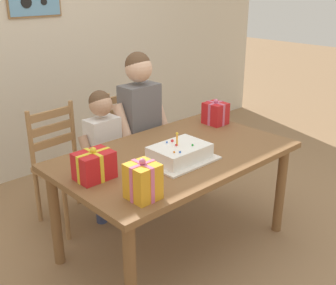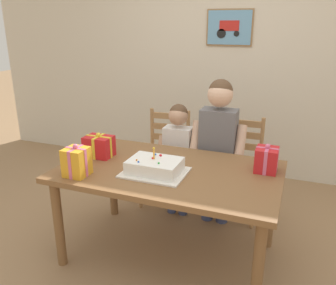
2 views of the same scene
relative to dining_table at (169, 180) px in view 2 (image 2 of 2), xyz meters
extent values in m
plane|color=#997551|center=(0.00, 0.00, -0.64)|extent=(20.00, 20.00, 0.00)
cube|color=beige|center=(0.00, 1.88, 0.66)|extent=(6.40, 0.08, 2.60)
cube|color=olive|center=(0.01, 1.83, 1.05)|extent=(0.51, 0.02, 0.39)
cube|color=#669EC6|center=(0.01, 1.82, 1.05)|extent=(0.48, 0.01, 0.36)
cube|color=red|center=(0.01, 1.81, 1.07)|extent=(0.22, 0.01, 0.11)
cylinder|color=black|center=(-0.07, 1.81, 0.98)|extent=(0.10, 0.01, 0.10)
cylinder|color=black|center=(0.09, 1.81, 0.98)|extent=(0.06, 0.01, 0.06)
cube|color=brown|center=(0.00, 0.00, 0.07)|extent=(1.59, 0.95, 0.04)
cylinder|color=brown|center=(-0.71, -0.40, -0.30)|extent=(0.07, 0.07, 0.69)
cylinder|color=brown|center=(0.71, -0.40, -0.30)|extent=(0.07, 0.07, 0.69)
cylinder|color=brown|center=(-0.71, 0.40, -0.30)|extent=(0.07, 0.07, 0.69)
cylinder|color=brown|center=(0.71, 0.40, -0.30)|extent=(0.07, 0.07, 0.69)
cube|color=white|center=(-0.07, -0.11, 0.09)|extent=(0.44, 0.34, 0.01)
cube|color=white|center=(-0.07, -0.11, 0.14)|extent=(0.36, 0.26, 0.09)
cylinder|color=orange|center=(-0.08, -0.09, 0.22)|extent=(0.01, 0.01, 0.07)
sphere|color=yellow|center=(-0.08, -0.09, 0.27)|extent=(0.02, 0.02, 0.02)
sphere|color=orange|center=(-0.18, -0.17, 0.19)|extent=(0.01, 0.01, 0.01)
sphere|color=blue|center=(-0.10, -0.02, 0.19)|extent=(0.01, 0.01, 0.01)
sphere|color=blue|center=(-0.15, -0.19, 0.19)|extent=(0.01, 0.01, 0.01)
sphere|color=red|center=(-0.09, -0.10, 0.19)|extent=(0.01, 0.01, 0.01)
sphere|color=green|center=(-0.01, -0.17, 0.19)|extent=(0.01, 0.01, 0.01)
sphere|color=red|center=(-0.05, -0.03, 0.19)|extent=(0.02, 0.02, 0.02)
cube|color=red|center=(0.66, 0.22, 0.17)|extent=(0.15, 0.17, 0.17)
cube|color=#DB668E|center=(0.66, 0.22, 0.17)|extent=(0.16, 0.02, 0.18)
cube|color=#DB668E|center=(0.66, 0.22, 0.17)|extent=(0.02, 0.18, 0.18)
sphere|color=#DB668E|center=(0.66, 0.22, 0.27)|extent=(0.04, 0.04, 0.04)
cube|color=red|center=(-0.61, 0.04, 0.17)|extent=(0.21, 0.16, 0.16)
cube|color=yellow|center=(-0.61, 0.04, 0.17)|extent=(0.22, 0.02, 0.17)
cube|color=yellow|center=(-0.61, 0.04, 0.17)|extent=(0.02, 0.17, 0.17)
sphere|color=yellow|center=(-0.61, 0.04, 0.26)|extent=(0.04, 0.04, 0.04)
cube|color=gold|center=(-0.56, -0.33, 0.19)|extent=(0.15, 0.16, 0.20)
cube|color=#DB668E|center=(-0.56, -0.33, 0.19)|extent=(0.16, 0.02, 0.20)
cube|color=#DB668E|center=(-0.56, -0.33, 0.19)|extent=(0.02, 0.16, 0.20)
sphere|color=#DB668E|center=(-0.56, -0.33, 0.30)|extent=(0.04, 0.04, 0.04)
cube|color=#A87A4C|center=(-0.36, 0.80, -0.19)|extent=(0.45, 0.45, 0.04)
cylinder|color=#A87A4C|center=(-0.15, 0.63, -0.43)|extent=(0.04, 0.04, 0.43)
cylinder|color=#A87A4C|center=(-0.53, 0.60, -0.43)|extent=(0.04, 0.04, 0.43)
cylinder|color=#A87A4C|center=(-0.18, 1.01, -0.43)|extent=(0.04, 0.04, 0.43)
cylinder|color=#A87A4C|center=(-0.56, 0.98, -0.43)|extent=(0.04, 0.04, 0.43)
cylinder|color=#A87A4C|center=(-0.18, 1.01, 0.05)|extent=(0.04, 0.04, 0.45)
cylinder|color=#A87A4C|center=(-0.56, 0.98, 0.05)|extent=(0.04, 0.04, 0.45)
cube|color=#A87A4C|center=(-0.37, 0.99, -0.02)|extent=(0.36, 0.05, 0.06)
cube|color=#A87A4C|center=(-0.37, 0.99, 0.10)|extent=(0.36, 0.05, 0.06)
cube|color=#A87A4C|center=(-0.37, 0.99, 0.21)|extent=(0.36, 0.05, 0.06)
cube|color=#A87A4C|center=(0.36, 0.80, -0.19)|extent=(0.43, 0.43, 0.04)
cylinder|color=#A87A4C|center=(0.55, 0.62, -0.43)|extent=(0.04, 0.04, 0.43)
cylinder|color=#A87A4C|center=(0.17, 0.61, -0.43)|extent=(0.04, 0.04, 0.43)
cylinder|color=#A87A4C|center=(0.54, 1.00, -0.43)|extent=(0.04, 0.04, 0.43)
cylinder|color=#A87A4C|center=(0.16, 0.99, -0.43)|extent=(0.04, 0.04, 0.43)
cylinder|color=#A87A4C|center=(0.54, 1.00, 0.05)|extent=(0.04, 0.04, 0.45)
cylinder|color=#A87A4C|center=(0.16, 0.99, 0.05)|extent=(0.04, 0.04, 0.45)
cube|color=#A87A4C|center=(0.35, 0.99, -0.02)|extent=(0.36, 0.04, 0.06)
cube|color=#A87A4C|center=(0.35, 0.99, 0.10)|extent=(0.36, 0.04, 0.06)
cube|color=#A87A4C|center=(0.35, 0.99, 0.21)|extent=(0.36, 0.04, 0.06)
cylinder|color=#38426B|center=(0.28, 0.63, -0.40)|extent=(0.11, 0.11, 0.49)
cylinder|color=#38426B|center=(0.14, 0.62, -0.40)|extent=(0.11, 0.11, 0.49)
cube|color=slate|center=(0.21, 0.63, 0.13)|extent=(0.31, 0.19, 0.56)
cylinder|color=#E0B293|center=(0.41, 0.59, 0.11)|extent=(0.09, 0.23, 0.37)
cylinder|color=#E0B293|center=(0.02, 0.58, 0.11)|extent=(0.09, 0.23, 0.37)
sphere|color=#E0B293|center=(0.21, 0.63, 0.53)|extent=(0.21, 0.21, 0.21)
sphere|color=brown|center=(0.21, 0.64, 0.56)|extent=(0.20, 0.20, 0.20)
cylinder|color=#38426B|center=(-0.10, 0.63, -0.44)|extent=(0.09, 0.09, 0.40)
cylinder|color=#38426B|center=(-0.21, 0.62, -0.44)|extent=(0.09, 0.09, 0.40)
cube|color=white|center=(-0.15, 0.63, -0.01)|extent=(0.25, 0.16, 0.46)
cylinder|color=tan|center=(0.00, 0.60, -0.03)|extent=(0.07, 0.19, 0.30)
cylinder|color=tan|center=(-0.31, 0.59, -0.03)|extent=(0.07, 0.19, 0.30)
sphere|color=tan|center=(-0.15, 0.63, 0.32)|extent=(0.17, 0.17, 0.17)
sphere|color=brown|center=(-0.15, 0.64, 0.34)|extent=(0.16, 0.16, 0.16)
camera|label=1|loc=(-1.80, -1.85, 1.17)|focal=44.59mm
camera|label=2|loc=(0.83, -2.18, 1.09)|focal=37.35mm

